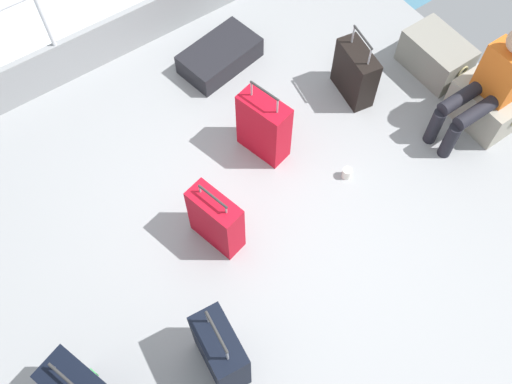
% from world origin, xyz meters
% --- Properties ---
extents(ground_plane, '(4.40, 5.20, 0.06)m').
position_xyz_m(ground_plane, '(0.00, 0.00, -0.03)').
color(ground_plane, '#939699').
extents(gunwale_port, '(0.06, 5.20, 0.45)m').
position_xyz_m(gunwale_port, '(-2.17, 0.00, 0.23)').
color(gunwale_port, '#939699').
rests_on(gunwale_port, ground_plane).
extents(cargo_crate_0, '(0.65, 0.40, 0.36)m').
position_xyz_m(cargo_crate_0, '(-0.30, 2.18, 0.18)').
color(cargo_crate_0, gray).
rests_on(cargo_crate_0, ground_plane).
extents(cargo_crate_1, '(0.61, 0.45, 0.38)m').
position_xyz_m(cargo_crate_1, '(0.38, 2.14, 0.19)').
color(cargo_crate_1, '#9E9989').
rests_on(cargo_crate_1, ground_plane).
extents(passenger_seated, '(0.34, 0.66, 1.08)m').
position_xyz_m(passenger_seated, '(0.38, 1.96, 0.56)').
color(passenger_seated, orange).
rests_on(passenger_seated, ground_plane).
extents(suitcase_0, '(0.46, 0.27, 0.78)m').
position_xyz_m(suitcase_0, '(0.85, -0.96, 0.30)').
color(suitcase_0, black).
rests_on(suitcase_0, ground_plane).
extents(suitcase_2, '(0.48, 0.27, 0.70)m').
position_xyz_m(suitcase_2, '(-0.52, 1.37, 0.26)').
color(suitcase_2, black).
rests_on(suitcase_2, ground_plane).
extents(suitcase_3, '(0.47, 0.30, 0.77)m').
position_xyz_m(suitcase_3, '(-0.48, 0.35, 0.31)').
color(suitcase_3, '#B70C1E').
rests_on(suitcase_3, ground_plane).
extents(suitcase_4, '(0.55, 0.81, 0.21)m').
position_xyz_m(suitcase_4, '(-1.51, 0.57, 0.11)').
color(suitcase_4, black).
rests_on(suitcase_4, ground_plane).
extents(suitcase_5, '(0.46, 0.28, 0.65)m').
position_xyz_m(suitcase_5, '(-0.00, -0.44, 0.28)').
color(suitcase_5, '#B70C1E').
rests_on(suitcase_5, ground_plane).
extents(paper_cup, '(0.08, 0.08, 0.10)m').
position_xyz_m(paper_cup, '(0.16, 0.75, 0.05)').
color(paper_cup, white).
rests_on(paper_cup, ground_plane).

